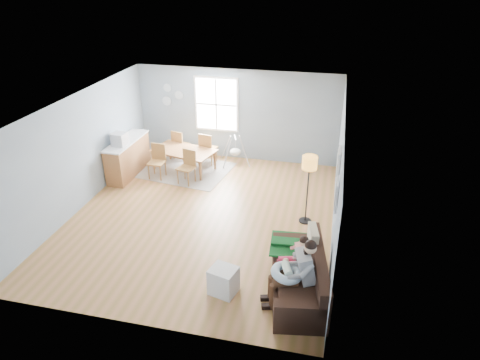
% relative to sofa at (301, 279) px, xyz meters
% --- Properties ---
extents(room, '(8.40, 9.40, 3.90)m').
position_rel_sofa_xyz_m(room, '(-2.51, 2.11, 2.12)').
color(room, olive).
extents(window, '(1.32, 0.08, 1.62)m').
position_rel_sofa_xyz_m(window, '(-3.11, 5.57, 1.35)').
color(window, white).
rests_on(window, room).
extents(pictures, '(0.05, 1.34, 0.74)m').
position_rel_sofa_xyz_m(pictures, '(0.46, 1.06, 1.55)').
color(pictures, white).
rests_on(pictures, room).
extents(wall_plates, '(0.67, 0.02, 0.66)m').
position_rel_sofa_xyz_m(wall_plates, '(-4.51, 5.58, 1.53)').
color(wall_plates, '#A7BBC9').
rests_on(wall_plates, room).
extents(sofa, '(1.21, 2.19, 0.84)m').
position_rel_sofa_xyz_m(sofa, '(0.00, 0.00, 0.00)').
color(sofa, black).
rests_on(sofa, room).
extents(green_throw, '(1.01, 0.90, 0.04)m').
position_rel_sofa_xyz_m(green_throw, '(-0.19, 0.67, 0.24)').
color(green_throw, '#155C23').
rests_on(green_throw, sofa).
extents(beige_pillow, '(0.24, 0.52, 0.50)m').
position_rel_sofa_xyz_m(beige_pillow, '(0.12, 0.57, 0.47)').
color(beige_pillow, '#C1B894').
rests_on(beige_pillow, sofa).
extents(father, '(0.97, 0.59, 1.32)m').
position_rel_sofa_xyz_m(father, '(-0.08, -0.32, 0.41)').
color(father, gray).
rests_on(father, sofa).
extents(nursing_pillow, '(0.60, 0.59, 0.22)m').
position_rel_sofa_xyz_m(nursing_pillow, '(-0.24, -0.34, 0.36)').
color(nursing_pillow, '#CBE5FE').
rests_on(nursing_pillow, father).
extents(infant, '(0.23, 0.40, 0.14)m').
position_rel_sofa_xyz_m(infant, '(-0.24, -0.30, 0.45)').
color(infant, white).
rests_on(infant, nursing_pillow).
extents(toddler, '(0.57, 0.37, 0.85)m').
position_rel_sofa_xyz_m(toddler, '(-0.11, 0.19, 0.42)').
color(toddler, silver).
rests_on(toddler, sofa).
extents(floor_lamp, '(0.33, 0.33, 1.64)m').
position_rel_sofa_xyz_m(floor_lamp, '(-0.13, 2.41, 1.06)').
color(floor_lamp, black).
rests_on(floor_lamp, room).
extents(storage_cube, '(0.55, 0.51, 0.51)m').
position_rel_sofa_xyz_m(storage_cube, '(-1.36, -0.31, -0.04)').
color(storage_cube, white).
rests_on(storage_cube, room).
extents(rug, '(2.77, 2.26, 0.01)m').
position_rel_sofa_xyz_m(rug, '(-3.79, 4.39, -0.29)').
color(rug, '#9C958E').
rests_on(rug, room).
extents(dining_table, '(1.92, 1.36, 0.61)m').
position_rel_sofa_xyz_m(dining_table, '(-3.79, 4.39, 0.01)').
color(dining_table, brown).
rests_on(dining_table, rug).
extents(chair_sw, '(0.44, 0.44, 0.95)m').
position_rel_sofa_xyz_m(chair_sw, '(-4.34, 3.85, 0.24)').
color(chair_sw, olive).
rests_on(chair_sw, rug).
extents(chair_se, '(0.50, 0.50, 0.92)m').
position_rel_sofa_xyz_m(chair_se, '(-3.42, 3.71, 0.22)').
color(chair_se, olive).
rests_on(chair_se, rug).
extents(chair_nw, '(0.51, 0.51, 0.92)m').
position_rel_sofa_xyz_m(chair_nw, '(-4.15, 5.08, 0.23)').
color(chair_nw, olive).
rests_on(chair_nw, rug).
extents(chair_ne, '(0.50, 0.50, 0.97)m').
position_rel_sofa_xyz_m(chair_ne, '(-3.25, 4.94, 0.26)').
color(chair_ne, olive).
rests_on(chair_ne, rug).
extents(counter, '(0.56, 1.81, 1.01)m').
position_rel_sofa_xyz_m(counter, '(-5.21, 3.83, 0.21)').
color(counter, brown).
rests_on(counter, room).
extents(monitor, '(0.39, 0.37, 0.34)m').
position_rel_sofa_xyz_m(monitor, '(-5.20, 3.48, 0.88)').
color(monitor, silver).
rests_on(monitor, counter).
extents(baby_swing, '(1.02, 1.03, 0.82)m').
position_rel_sofa_xyz_m(baby_swing, '(-2.46, 5.21, 0.07)').
color(baby_swing, silver).
rests_on(baby_swing, room).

